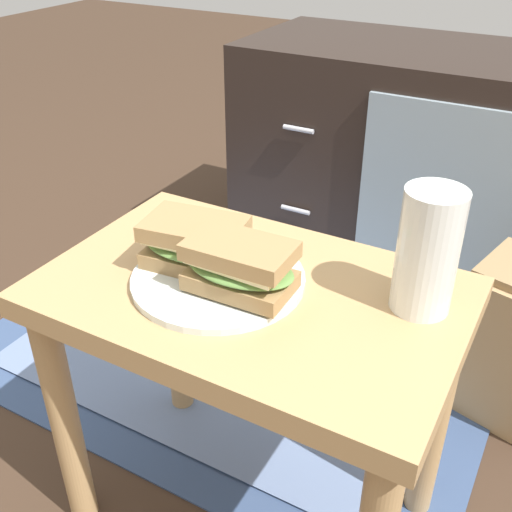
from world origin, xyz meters
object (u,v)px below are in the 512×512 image
sandwich_front (197,242)px  beer_glass (427,253)px  tv_cabinet (425,162)px  plate (218,279)px  sandwich_back (239,266)px

sandwich_front → beer_glass: size_ratio=0.95×
tv_cabinet → plate: 0.98m
sandwich_front → sandwich_back: 0.09m
sandwich_front → plate: bearing=-19.3°
beer_glass → sandwich_front: bearing=-168.2°
sandwich_front → sandwich_back: (0.08, -0.03, 0.00)m
sandwich_back → sandwich_front: bearing=160.7°
tv_cabinet → sandwich_back: size_ratio=6.53×
tv_cabinet → beer_glass: beer_glass is taller
sandwich_back → beer_glass: beer_glass is taller
sandwich_front → sandwich_back: bearing=-19.3°
tv_cabinet → sandwich_front: bearing=-94.6°
sandwich_front → beer_glass: 0.30m
plate → beer_glass: beer_glass is taller
beer_glass → plate: bearing=-163.1°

